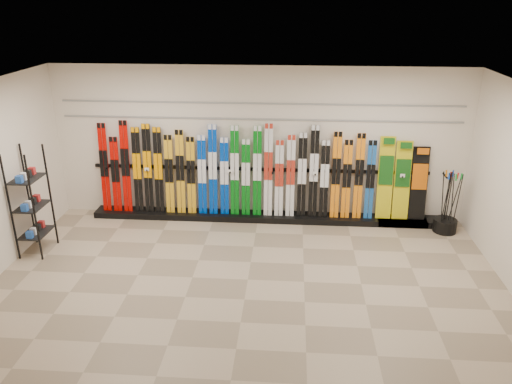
{
  "coord_description": "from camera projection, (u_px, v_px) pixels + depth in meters",
  "views": [
    {
      "loc": [
        0.63,
        -6.79,
        4.21
      ],
      "look_at": [
        0.06,
        1.0,
        1.1
      ],
      "focal_mm": 35.0,
      "sensor_mm": 36.0,
      "label": 1
    }
  ],
  "objects": [
    {
      "name": "pole_bin",
      "position": [
        445.0,
        225.0,
        9.45
      ],
      "size": [
        0.43,
        0.43,
        0.25
      ],
      "primitive_type": "cylinder",
      "color": "black",
      "rests_on": "floor"
    },
    {
      "name": "back_wall",
      "position": [
        259.0,
        144.0,
        9.66
      ],
      "size": [
        8.0,
        0.0,
        8.0
      ],
      "primitive_type": "plane",
      "rotation": [
        1.57,
        0.0,
        0.0
      ],
      "color": "beige",
      "rests_on": "floor"
    },
    {
      "name": "slatwall_rail_1",
      "position": [
        259.0,
        103.0,
        9.34
      ],
      "size": [
        7.6,
        0.02,
        0.03
      ],
      "primitive_type": "cube",
      "color": "gray",
      "rests_on": "back_wall"
    },
    {
      "name": "skis",
      "position": [
        234.0,
        174.0,
        9.71
      ],
      "size": [
        5.38,
        0.18,
        1.83
      ],
      "color": "#BB0600",
      "rests_on": "ski_rack_base"
    },
    {
      "name": "slatwall_rail_0",
      "position": [
        259.0,
        119.0,
        9.45
      ],
      "size": [
        7.6,
        0.02,
        0.03
      ],
      "primitive_type": "cube",
      "color": "gray",
      "rests_on": "back_wall"
    },
    {
      "name": "accessory_rack",
      "position": [
        31.0,
        202.0,
        8.45
      ],
      "size": [
        0.4,
        0.6,
        1.86
      ],
      "primitive_type": "cube",
      "color": "black",
      "rests_on": "floor"
    },
    {
      "name": "ski_rack_base",
      "position": [
        269.0,
        217.0,
        9.97
      ],
      "size": [
        8.0,
        0.4,
        0.12
      ],
      "primitive_type": "cube",
      "color": "black",
      "rests_on": "floor"
    },
    {
      "name": "floor",
      "position": [
        248.0,
        280.0,
        7.89
      ],
      "size": [
        8.0,
        8.0,
        0.0
      ],
      "primitive_type": "plane",
      "color": "#85735C",
      "rests_on": "ground"
    },
    {
      "name": "snowboards",
      "position": [
        402.0,
        181.0,
        9.56
      ],
      "size": [
        0.94,
        0.25,
        1.6
      ],
      "color": "gold",
      "rests_on": "ski_rack_base"
    },
    {
      "name": "ceiling",
      "position": [
        247.0,
        89.0,
        6.79
      ],
      "size": [
        8.0,
        8.0,
        0.0
      ],
      "primitive_type": "plane",
      "rotation": [
        3.14,
        0.0,
        0.0
      ],
      "color": "silver",
      "rests_on": "back_wall"
    },
    {
      "name": "ski_poles",
      "position": [
        449.0,
        202.0,
        9.26
      ],
      "size": [
        0.32,
        0.34,
        1.18
      ],
      "color": "black",
      "rests_on": "pole_bin"
    }
  ]
}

